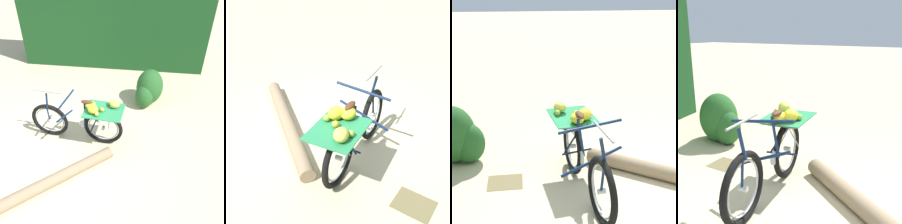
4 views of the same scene
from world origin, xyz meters
The scene contains 4 objects.
ground_plane centered at (0.00, 0.00, 0.00)m, with size 60.00×60.00×0.00m, color beige.
bicycle centered at (0.24, -0.35, 0.48)m, with size 0.76×1.80×1.03m.
shrub_cluster centered at (1.89, -1.25, 0.36)m, with size 0.86×0.59×0.82m.
leaf_litter_patch centered at (1.18, -0.59, 0.00)m, with size 0.44×0.36×0.01m, color olive.
Camera 3 is at (0.92, 3.06, 2.33)m, focal length 53.13 mm.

